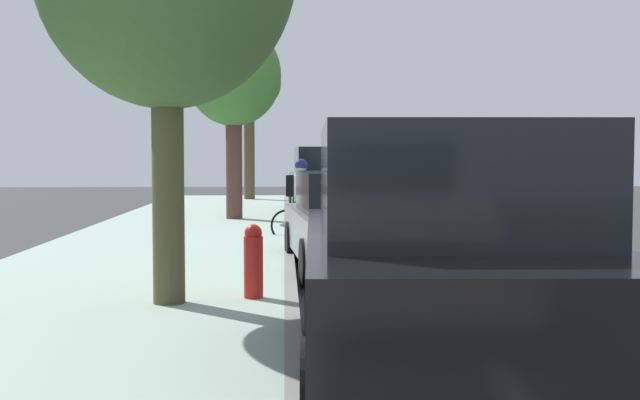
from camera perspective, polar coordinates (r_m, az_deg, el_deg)
ground at (r=11.98m, az=6.26°, el=-5.39°), size 66.15×66.15×0.00m
sidewalk at (r=12.03m, az=-13.07°, el=-5.04°), size 4.39×41.34×0.16m
curb_edge at (r=11.83m, az=-2.12°, el=-5.10°), size 0.16×41.34×0.16m
lane_stripe_centre at (r=13.35m, az=18.12°, el=-4.62°), size 0.14×40.00×0.01m
lane_stripe_bike_edge at (r=11.94m, az=4.99°, el=-5.39°), size 0.12×41.34×0.01m
parked_suv_green_nearest at (r=23.37m, az=0.38°, el=1.35°), size 2.06×4.75×1.99m
parked_sedan_grey_second at (r=12.43m, az=2.28°, el=-1.57°), size 2.07×4.51×1.52m
parked_suv_black_mid at (r=6.10m, az=8.12°, el=-4.01°), size 2.09×4.76×1.99m
bicycle_at_curb at (r=16.45m, az=-0.62°, el=-1.77°), size 1.67×0.57×0.73m
cyclist_with_backpack at (r=16.85m, az=-1.43°, el=0.64°), size 0.46×0.61×1.69m
street_tree_near_cyclist at (r=29.91m, az=-4.97°, el=7.87°), size 2.33×2.33×5.16m
street_tree_mid_block at (r=20.84m, az=-6.05°, el=8.48°), size 2.39×2.39×4.91m
fire_hydrant at (r=9.32m, az=-4.67°, el=-4.24°), size 0.22×0.22×0.84m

